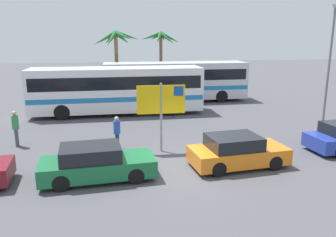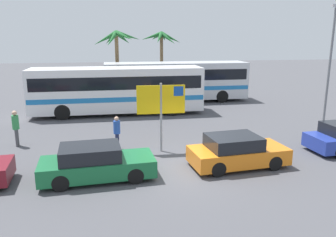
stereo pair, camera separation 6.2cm
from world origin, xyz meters
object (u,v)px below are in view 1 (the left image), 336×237
object	(u,v)px
pedestrian_by_bus	(117,130)
bus_rear_coach	(175,80)
car_orange	(237,152)
bus_front_coach	(117,88)
ferry_sign	(162,102)
car_green	(96,163)
pedestrian_crossing_lot	(15,125)

from	to	relation	value
pedestrian_by_bus	bus_rear_coach	bearing A→B (deg)	81.81
car_orange	pedestrian_by_bus	xyz separation A→B (m)	(-4.77, 3.04, 0.30)
bus_front_coach	car_orange	world-z (taller)	bus_front_coach
ferry_sign	car_orange	xyz separation A→B (m)	(2.72, -2.41, -1.69)
bus_front_coach	car_green	world-z (taller)	bus_front_coach
car_orange	pedestrian_by_bus	distance (m)	5.66
bus_rear_coach	car_green	bearing A→B (deg)	-111.74
car_green	car_orange	bearing A→B (deg)	-0.44
bus_rear_coach	bus_front_coach	bearing A→B (deg)	-141.00
pedestrian_by_bus	pedestrian_crossing_lot	xyz separation A→B (m)	(-4.80, 1.30, 0.11)
bus_rear_coach	ferry_sign	xyz separation A→B (m)	(-3.05, -12.26, 0.54)
bus_front_coach	pedestrian_crossing_lot	size ratio (longest dim) A/B	6.50
bus_rear_coach	car_green	size ratio (longest dim) A/B	2.68
bus_rear_coach	car_orange	distance (m)	14.72
bus_rear_coach	car_orange	bearing A→B (deg)	-91.32
ferry_sign	bus_front_coach	bearing A→B (deg)	103.11
car_green	pedestrian_by_bus	size ratio (longest dim) A/B	2.69
car_green	pedestrian_by_bus	bearing A→B (deg)	71.64
car_green	pedestrian_crossing_lot	xyz separation A→B (m)	(-3.93, 4.68, 0.41)
car_green	pedestrian_crossing_lot	size ratio (longest dim) A/B	2.43
bus_rear_coach	car_orange	xyz separation A→B (m)	(-0.34, -14.67, -1.15)
bus_front_coach	ferry_sign	world-z (taller)	ferry_sign
ferry_sign	car_orange	world-z (taller)	ferry_sign
ferry_sign	car_green	distance (m)	4.36
bus_front_coach	car_green	distance (m)	11.20
pedestrian_crossing_lot	bus_front_coach	bearing A→B (deg)	49.85
car_orange	ferry_sign	bearing A→B (deg)	132.85
ferry_sign	pedestrian_crossing_lot	bearing A→B (deg)	165.24
bus_rear_coach	car_green	xyz separation A→B (m)	(-5.98, -15.01, -1.15)
ferry_sign	car_green	xyz separation A→B (m)	(-2.93, -2.75, -1.69)
bus_front_coach	pedestrian_crossing_lot	xyz separation A→B (m)	(-5.06, -6.40, -0.73)
ferry_sign	pedestrian_crossing_lot	size ratio (longest dim) A/B	1.81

